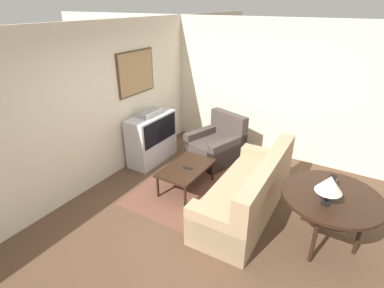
% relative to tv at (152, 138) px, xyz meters
% --- Properties ---
extents(ground_plane, '(12.00, 12.00, 0.00)m').
position_rel_tv_xyz_m(ground_plane, '(-1.05, -1.81, -0.50)').
color(ground_plane, brown).
extents(wall_back, '(12.00, 0.10, 2.70)m').
position_rel_tv_xyz_m(wall_back, '(-1.04, 0.32, 0.86)').
color(wall_back, beige).
rests_on(wall_back, ground_plane).
extents(wall_right, '(0.06, 12.00, 2.70)m').
position_rel_tv_xyz_m(wall_right, '(1.58, -1.81, 0.85)').
color(wall_right, beige).
rests_on(wall_right, ground_plane).
extents(area_rug, '(2.06, 1.48, 0.01)m').
position_rel_tv_xyz_m(area_rug, '(-0.49, -1.17, -0.49)').
color(area_rug, brown).
rests_on(area_rug, ground_plane).
extents(tv, '(1.07, 0.46, 1.06)m').
position_rel_tv_xyz_m(tv, '(0.00, 0.00, 0.00)').
color(tv, silver).
rests_on(tv, ground_plane).
extents(couch, '(2.21, 0.90, 0.95)m').
position_rel_tv_xyz_m(couch, '(-0.57, -2.29, -0.16)').
color(couch, tan).
rests_on(couch, ground_plane).
extents(armchair, '(1.16, 1.11, 0.94)m').
position_rel_tv_xyz_m(armchair, '(0.68, -1.10, -0.20)').
color(armchair, '#473D38').
rests_on(armchair, ground_plane).
extents(coffee_table, '(1.01, 0.63, 0.43)m').
position_rel_tv_xyz_m(coffee_table, '(-0.53, -1.14, -0.11)').
color(coffee_table, black).
rests_on(coffee_table, ground_plane).
extents(console_table, '(1.23, 1.23, 0.76)m').
position_rel_tv_xyz_m(console_table, '(-0.66, -3.40, 0.20)').
color(console_table, black).
rests_on(console_table, ground_plane).
extents(table_lamp, '(0.31, 0.31, 0.38)m').
position_rel_tv_xyz_m(table_lamp, '(-0.89, -3.35, 0.54)').
color(table_lamp, black).
rests_on(table_lamp, console_table).
extents(mantel_clock, '(0.15, 0.10, 0.18)m').
position_rel_tv_xyz_m(mantel_clock, '(-0.52, -3.35, 0.35)').
color(mantel_clock, black).
rests_on(mantel_clock, console_table).
extents(remote, '(0.07, 0.17, 0.02)m').
position_rel_tv_xyz_m(remote, '(-0.56, -1.19, -0.06)').
color(remote, black).
rests_on(remote, coffee_table).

